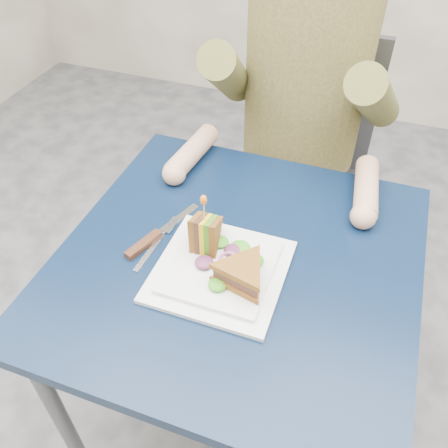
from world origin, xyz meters
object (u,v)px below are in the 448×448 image
at_px(diner, 307,64).
at_px(table, 237,281).
at_px(chair, 301,156).
at_px(fork, 156,244).
at_px(plate, 220,270).
at_px(sandwich_flat, 243,274).
at_px(knife, 150,239).
at_px(sandwich_upright, 205,234).

bearing_deg(diner, table, -90.00).
distance_m(chair, fork, 0.75).
distance_m(table, plate, 0.11).
height_order(table, diner, diner).
relative_size(table, chair, 0.81).
xyz_separation_m(sandwich_flat, fork, (-0.21, 0.05, -0.04)).
xyz_separation_m(diner, fork, (-0.18, -0.59, -0.18)).
bearing_deg(diner, chair, 90.00).
relative_size(plate, knife, 1.21).
distance_m(chair, diner, 0.39).
bearing_deg(knife, plate, -10.54).
bearing_deg(knife, diner, 71.52).
distance_m(table, diner, 0.62).
bearing_deg(diner, sandwich_flat, -86.92).
bearing_deg(fork, sandwich_flat, -13.67).
bearing_deg(fork, chair, 75.68).
bearing_deg(plate, sandwich_flat, -24.44).
height_order(sandwich_flat, sandwich_upright, sandwich_upright).
height_order(diner, sandwich_upright, diner).
distance_m(sandwich_upright, knife, 0.13).
relative_size(diner, fork, 4.15).
bearing_deg(knife, chair, 74.33).
bearing_deg(chair, sandwich_upright, -95.89).
height_order(diner, plate, diner).
height_order(sandwich_flat, fork, sandwich_flat).
bearing_deg(sandwich_upright, table, 7.00).
height_order(fork, knife, knife).
height_order(chair, diner, diner).
height_order(sandwich_flat, knife, sandwich_flat).
bearing_deg(sandwich_flat, plate, 155.56).
xyz_separation_m(sandwich_upright, knife, (-0.13, -0.01, -0.05)).
bearing_deg(plate, chair, 88.40).
bearing_deg(sandwich_upright, chair, 84.11).
distance_m(table, chair, 0.69).
distance_m(plate, knife, 0.18).
relative_size(diner, knife, 3.46).
xyz_separation_m(table, plate, (-0.02, -0.05, 0.09)).
height_order(chair, knife, chair).
bearing_deg(plate, diner, 88.11).
bearing_deg(sandwich_flat, table, 113.72).
distance_m(chair, plate, 0.76).
relative_size(chair, sandwich_upright, 7.31).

